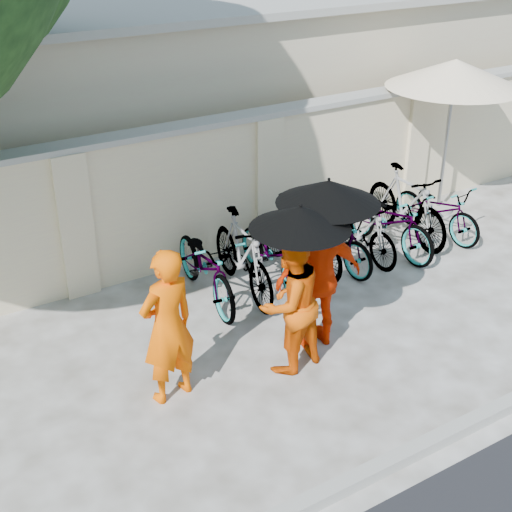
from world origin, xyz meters
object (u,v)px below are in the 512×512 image
monk_center (290,303)px  patio_umbrella (454,75)px  monk_right (319,277)px  monk_left (168,326)px

monk_center → patio_umbrella: bearing=-162.9°
monk_right → monk_left: bearing=11.4°
monk_right → monk_center: bearing=32.9°
patio_umbrella → monk_center: bearing=-153.3°
monk_left → monk_center: monk_left is taller
patio_umbrella → monk_left: bearing=-160.5°
monk_right → patio_umbrella: (4.19, 2.17, 1.43)m
monk_left → monk_right: size_ratio=0.98×
monk_left → monk_right: bearing=170.5°
monk_left → monk_center: size_ratio=1.05×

